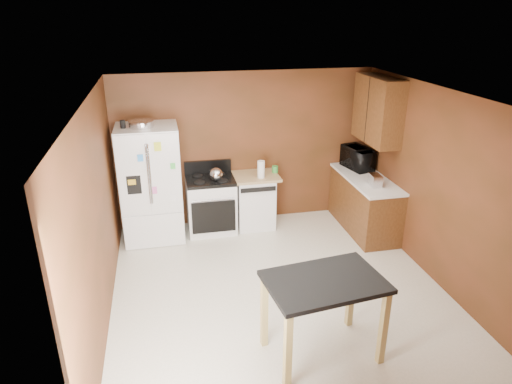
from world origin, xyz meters
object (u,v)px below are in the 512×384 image
object	(u,v)px
paper_towel	(261,169)
dishwasher	(254,200)
kettle	(216,174)
gas_range	(211,204)
refrigerator	(151,184)
toaster	(375,180)
roasting_pan	(141,124)
pen_cup	(123,124)
green_canister	(275,169)
island	(324,292)
microwave	(358,159)

from	to	relation	value
paper_towel	dishwasher	bearing A→B (deg)	124.14
kettle	paper_towel	distance (m)	0.72
paper_towel	dishwasher	distance (m)	0.59
kettle	gas_range	bearing A→B (deg)	123.35
refrigerator	gas_range	xyz separation A→B (m)	(0.91, 0.06, -0.44)
kettle	dishwasher	distance (m)	0.86
toaster	kettle	bearing A→B (deg)	167.57
roasting_pan	dishwasher	bearing A→B (deg)	3.69
pen_cup	roasting_pan	bearing A→B (deg)	4.72
pen_cup	dishwasher	bearing A→B (deg)	3.83
kettle	gas_range	distance (m)	0.56
green_canister	gas_range	distance (m)	1.18
roasting_pan	dishwasher	distance (m)	2.19
roasting_pan	pen_cup	xyz separation A→B (m)	(-0.26, -0.02, 0.01)
paper_towel	roasting_pan	bearing A→B (deg)	179.51
pen_cup	dishwasher	distance (m)	2.40
dishwasher	roasting_pan	bearing A→B (deg)	-176.31
pen_cup	island	distance (m)	3.78
refrigerator	gas_range	bearing A→B (deg)	3.81
toaster	refrigerator	xyz separation A→B (m)	(-3.31, 0.78, -0.09)
roasting_pan	green_canister	bearing A→B (deg)	4.73
paper_towel	toaster	size ratio (longest dim) A/B	1.14
kettle	pen_cup	bearing A→B (deg)	179.00
dishwasher	island	distance (m)	3.16
pen_cup	toaster	distance (m)	3.80
island	paper_towel	bearing A→B (deg)	89.52
kettle	toaster	world-z (taller)	kettle
microwave	refrigerator	bearing A→B (deg)	78.34
microwave	dishwasher	bearing A→B (deg)	76.19
roasting_pan	gas_range	xyz separation A→B (m)	(0.97, 0.08, -1.38)
kettle	microwave	size ratio (longest dim) A/B	0.36
pen_cup	green_canister	bearing A→B (deg)	4.73
pen_cup	gas_range	bearing A→B (deg)	4.94
refrigerator	kettle	bearing A→B (deg)	-3.91
refrigerator	dishwasher	size ratio (longest dim) A/B	2.02
paper_towel	gas_range	distance (m)	0.99
roasting_pan	refrigerator	xyz separation A→B (m)	(0.06, 0.02, -0.94)
microwave	pen_cup	bearing A→B (deg)	78.98
pen_cup	green_canister	world-z (taller)	pen_cup
toaster	gas_range	xyz separation A→B (m)	(-2.40, 0.84, -0.53)
microwave	kettle	bearing A→B (deg)	80.25
refrigerator	gas_range	size ratio (longest dim) A/B	1.64
dishwasher	toaster	bearing A→B (deg)	-27.06
roasting_pan	green_canister	xyz separation A→B (m)	(2.05, 0.17, -0.90)
paper_towel	green_canister	size ratio (longest dim) A/B	2.53
toaster	microwave	size ratio (longest dim) A/B	0.41
paper_towel	dishwasher	xyz separation A→B (m)	(-0.08, 0.12, -0.57)
toaster	island	distance (m)	2.81
microwave	toaster	bearing A→B (deg)	163.03
green_canister	kettle	bearing A→B (deg)	-167.89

